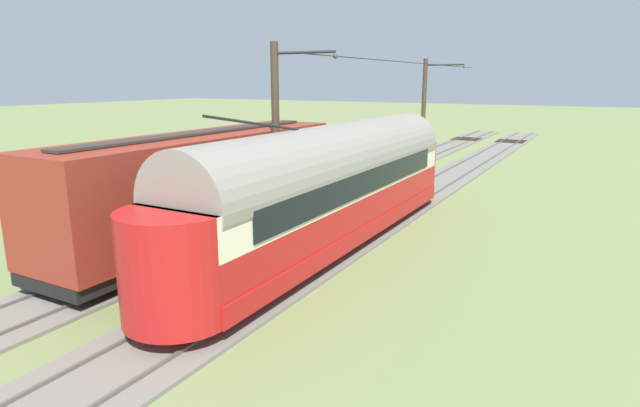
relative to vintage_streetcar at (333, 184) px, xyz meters
name	(u,v)px	position (x,y,z in m)	size (l,w,h in m)	color
ground_plane	(349,207)	(2.08, -5.57, -2.26)	(220.00, 220.00, 0.00)	olive
track_streetcar_siding	(393,210)	(0.00, -5.88, -2.21)	(2.80, 80.00, 0.18)	slate
track_adjacent_siding	(313,200)	(4.16, -5.88, -2.21)	(2.80, 80.00, 0.18)	slate
vintage_streetcar	(333,184)	(0.00, 0.00, 0.00)	(2.65, 17.69, 4.80)	red
boxcar_adjacent	(205,184)	(4.17, 1.82, -0.10)	(2.96, 12.68, 3.85)	maroon
catenary_pole_foreground	(424,113)	(2.34, -17.02, 1.42)	(2.63, 0.28, 7.06)	#423323
catenary_pole_mid_near	(277,139)	(2.34, -0.11, 1.42)	(2.63, 0.28, 7.06)	#423323
overhead_wire_run	(421,63)	(0.08, -9.15, 4.26)	(2.42, 20.90, 0.18)	black
spare_tie_stack	(315,173)	(7.20, -11.44, -1.99)	(2.40, 2.40, 0.54)	#2D2316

